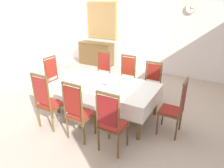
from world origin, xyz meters
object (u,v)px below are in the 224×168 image
at_px(chair_south_a, 47,101).
at_px(chair_north_c, 151,83).
at_px(chair_head_west, 55,79).
at_px(bowl_far_left, 127,78).
at_px(bowl_near_right, 87,71).
at_px(candlestick_west, 93,75).
at_px(chair_head_east, 175,107).
at_px(bowl_near_left, 115,96).
at_px(chair_south_c, 111,122).
at_px(chair_south_b, 78,111).
at_px(soup_tureen, 109,79).
at_px(chair_north_b, 126,77).
at_px(spoon_primary, 121,98).
at_px(mounted_clock, 191,8).
at_px(chair_north_a, 102,72).
at_px(dining_table, 106,87).
at_px(candlestick_east, 120,81).
at_px(spoon_secondary, 84,71).
at_px(framed_painting, 102,20).
at_px(sideboard, 96,54).

height_order(chair_south_a, chair_north_c, chair_south_a).
height_order(chair_head_west, bowl_far_left, chair_head_west).
bearing_deg(bowl_near_right, candlestick_west, -42.19).
height_order(chair_head_east, bowl_near_left, chair_head_east).
bearing_deg(chair_south_c, chair_south_b, -179.95).
bearing_deg(soup_tureen, chair_north_b, 94.16).
bearing_deg(bowl_far_left, bowl_near_left, -77.28).
distance_m(chair_head_east, spoon_primary, 1.02).
xyz_separation_m(soup_tureen, bowl_near_left, (0.41, -0.49, -0.09)).
xyz_separation_m(soup_tureen, mounted_clock, (0.94, 3.31, 1.34)).
relative_size(chair_north_a, bowl_far_left, 7.42).
height_order(dining_table, candlestick_east, candlestick_east).
distance_m(chair_head_west, bowl_near_left, 2.07).
bearing_deg(candlestick_east, chair_north_a, 136.95).
bearing_deg(dining_table, chair_north_b, 89.19).
bearing_deg(chair_north_a, spoon_secondary, 71.55).
bearing_deg(chair_south_c, chair_north_a, 125.68).
height_order(chair_north_b, candlestick_east, chair_north_b).
height_order(chair_north_c, framed_painting, framed_painting).
relative_size(sideboard, mounted_clock, 4.84).
bearing_deg(spoon_primary, framed_painting, 111.48).
distance_m(chair_south_b, spoon_primary, 0.83).
bearing_deg(candlestick_west, bowl_far_left, 37.77).
height_order(chair_head_east, spoon_secondary, chair_head_east).
relative_size(chair_north_a, chair_head_west, 1.01).
height_order(chair_north_a, candlestick_east, chair_north_a).
distance_m(chair_south_a, soup_tureen, 1.34).
xyz_separation_m(candlestick_east, bowl_near_right, (-1.15, 0.43, -0.11)).
relative_size(soup_tureen, spoon_primary, 1.84).
xyz_separation_m(bowl_near_right, spoon_secondary, (-0.12, 0.03, -0.02)).
height_order(chair_head_west, mounted_clock, mounted_clock).
distance_m(dining_table, mounted_clock, 3.79).
height_order(chair_north_c, sideboard, chair_north_c).
bearing_deg(spoon_primary, chair_north_b, 97.49).
bearing_deg(spoon_secondary, framed_painting, 117.98).
distance_m(chair_north_b, spoon_primary, 1.60).
bearing_deg(chair_south_a, bowl_near_left, 22.97).
xyz_separation_m(dining_table, chair_north_a, (-0.74, 1.01, -0.09)).
height_order(chair_south_b, candlestick_west, chair_south_b).
bearing_deg(spoon_secondary, bowl_near_left, -28.80).
bearing_deg(chair_south_c, chair_north_c, 90.00).
bearing_deg(mounted_clock, candlestick_west, -112.34).
bearing_deg(dining_table, bowl_near_left, -44.60).
bearing_deg(bowl_far_left, dining_table, -120.18).
height_order(chair_south_c, candlestick_east, chair_south_c).
xyz_separation_m(chair_north_b, chair_south_c, (0.69, -2.02, 0.01)).
xyz_separation_m(chair_north_a, framed_painting, (-1.41, 2.31, 1.14)).
relative_size(spoon_primary, mounted_clock, 0.59).
distance_m(chair_south_a, chair_south_b, 0.76).
distance_m(chair_south_a, spoon_secondary, 1.49).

